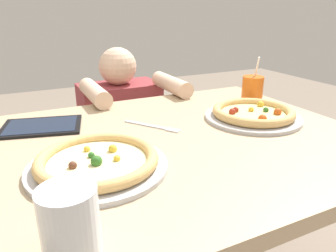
{
  "coord_description": "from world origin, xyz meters",
  "views": [
    {
      "loc": [
        -0.33,
        -0.77,
        1.11
      ],
      "look_at": [
        0.06,
        0.02,
        0.78
      ],
      "focal_mm": 34.27,
      "sensor_mm": 36.0,
      "label": 1
    }
  ],
  "objects_px": {
    "drink_cup_colored": "(252,89)",
    "tablet": "(42,126)",
    "diner_seated": "(123,148)",
    "pizza_near": "(98,162)",
    "water_cup_clear": "(70,224)",
    "pizza_far": "(253,114)",
    "fork": "(154,127)"
  },
  "relations": [
    {
      "from": "drink_cup_colored",
      "to": "tablet",
      "type": "height_order",
      "value": "drink_cup_colored"
    },
    {
      "from": "tablet",
      "to": "pizza_far",
      "type": "bearing_deg",
      "value": -19.19
    },
    {
      "from": "drink_cup_colored",
      "to": "water_cup_clear",
      "type": "height_order",
      "value": "drink_cup_colored"
    },
    {
      "from": "water_cup_clear",
      "to": "diner_seated",
      "type": "bearing_deg",
      "value": 68.66
    },
    {
      "from": "water_cup_clear",
      "to": "drink_cup_colored",
      "type": "bearing_deg",
      "value": 34.84
    },
    {
      "from": "pizza_near",
      "to": "tablet",
      "type": "relative_size",
      "value": 1.21
    },
    {
      "from": "fork",
      "to": "diner_seated",
      "type": "distance_m",
      "value": 0.69
    },
    {
      "from": "diner_seated",
      "to": "pizza_near",
      "type": "bearing_deg",
      "value": -111.22
    },
    {
      "from": "tablet",
      "to": "diner_seated",
      "type": "relative_size",
      "value": 0.29
    },
    {
      "from": "pizza_far",
      "to": "diner_seated",
      "type": "distance_m",
      "value": 0.81
    },
    {
      "from": "pizza_near",
      "to": "water_cup_clear",
      "type": "xyz_separation_m",
      "value": [
        -0.11,
        -0.26,
        0.04
      ]
    },
    {
      "from": "fork",
      "to": "diner_seated",
      "type": "relative_size",
      "value": 0.19
    },
    {
      "from": "water_cup_clear",
      "to": "tablet",
      "type": "bearing_deg",
      "value": 88.57
    },
    {
      "from": "pizza_far",
      "to": "fork",
      "type": "relative_size",
      "value": 1.84
    },
    {
      "from": "tablet",
      "to": "drink_cup_colored",
      "type": "bearing_deg",
      "value": -3.49
    },
    {
      "from": "drink_cup_colored",
      "to": "pizza_near",
      "type": "bearing_deg",
      "value": -156.86
    },
    {
      "from": "pizza_near",
      "to": "fork",
      "type": "xyz_separation_m",
      "value": [
        0.23,
        0.2,
        -0.02
      ]
    },
    {
      "from": "pizza_near",
      "to": "drink_cup_colored",
      "type": "xyz_separation_m",
      "value": [
        0.71,
        0.3,
        0.03
      ]
    },
    {
      "from": "pizza_near",
      "to": "pizza_far",
      "type": "bearing_deg",
      "value": 12.34
    },
    {
      "from": "fork",
      "to": "tablet",
      "type": "relative_size",
      "value": 0.64
    },
    {
      "from": "water_cup_clear",
      "to": "fork",
      "type": "bearing_deg",
      "value": 53.91
    },
    {
      "from": "pizza_far",
      "to": "diner_seated",
      "type": "xyz_separation_m",
      "value": [
        -0.26,
        0.68,
        -0.35
      ]
    },
    {
      "from": "pizza_near",
      "to": "drink_cup_colored",
      "type": "distance_m",
      "value": 0.77
    },
    {
      "from": "tablet",
      "to": "pizza_near",
      "type": "bearing_deg",
      "value": -75.71
    },
    {
      "from": "water_cup_clear",
      "to": "diner_seated",
      "type": "distance_m",
      "value": 1.21
    },
    {
      "from": "pizza_near",
      "to": "pizza_far",
      "type": "xyz_separation_m",
      "value": [
        0.57,
        0.12,
        0.0
      ]
    },
    {
      "from": "pizza_near",
      "to": "pizza_far",
      "type": "height_order",
      "value": "same"
    },
    {
      "from": "pizza_near",
      "to": "fork",
      "type": "height_order",
      "value": "pizza_near"
    },
    {
      "from": "pizza_far",
      "to": "pizza_near",
      "type": "bearing_deg",
      "value": -167.66
    },
    {
      "from": "fork",
      "to": "diner_seated",
      "type": "bearing_deg",
      "value": 82.58
    },
    {
      "from": "pizza_far",
      "to": "tablet",
      "type": "relative_size",
      "value": 1.18
    },
    {
      "from": "pizza_far",
      "to": "water_cup_clear",
      "type": "height_order",
      "value": "water_cup_clear"
    }
  ]
}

